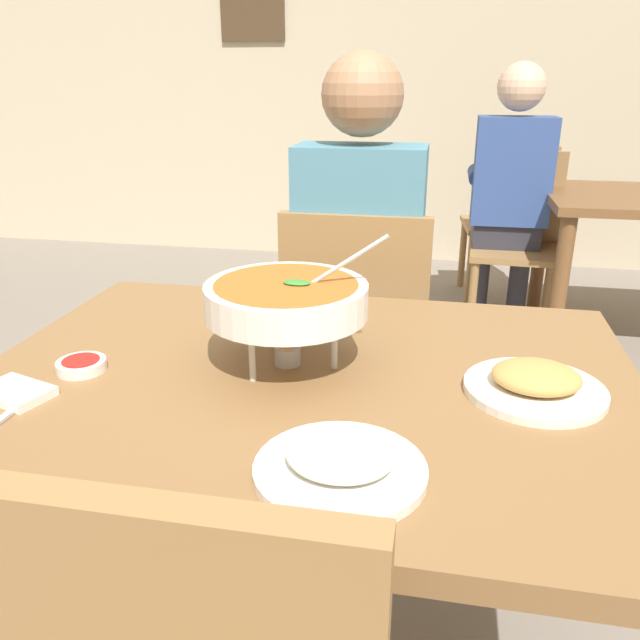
# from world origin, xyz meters

# --- Properties ---
(cafe_rear_partition) EXTENTS (10.00, 0.10, 3.00)m
(cafe_rear_partition) POSITION_xyz_m (0.00, 3.55, 1.50)
(cafe_rear_partition) COLOR beige
(cafe_rear_partition) RESTS_ON ground_plane
(dining_table_main) EXTENTS (1.21, 0.92, 0.73)m
(dining_table_main) POSITION_xyz_m (0.00, 0.00, 0.63)
(dining_table_main) COLOR brown
(dining_table_main) RESTS_ON ground_plane
(chair_diner_main) EXTENTS (0.44, 0.44, 0.90)m
(chair_diner_main) POSITION_xyz_m (-0.00, 0.75, 0.51)
(chair_diner_main) COLOR olive
(chair_diner_main) RESTS_ON ground_plane
(diner_main) EXTENTS (0.40, 0.45, 1.31)m
(diner_main) POSITION_xyz_m (0.00, 0.78, 0.75)
(diner_main) COLOR #2D2D38
(diner_main) RESTS_ON ground_plane
(curry_bowl) EXTENTS (0.33, 0.30, 0.26)m
(curry_bowl) POSITION_xyz_m (-0.04, 0.04, 0.86)
(curry_bowl) COLOR silver
(curry_bowl) RESTS_ON dining_table_main
(rice_plate) EXTENTS (0.24, 0.24, 0.06)m
(rice_plate) POSITION_xyz_m (0.12, -0.30, 0.75)
(rice_plate) COLOR white
(rice_plate) RESTS_ON dining_table_main
(appetizer_plate) EXTENTS (0.24, 0.24, 0.06)m
(appetizer_plate) POSITION_xyz_m (0.41, -0.00, 0.75)
(appetizer_plate) COLOR white
(appetizer_plate) RESTS_ON dining_table_main
(sauce_dish) EXTENTS (0.09, 0.09, 0.02)m
(sauce_dish) POSITION_xyz_m (-0.41, -0.06, 0.74)
(sauce_dish) COLOR white
(sauce_dish) RESTS_ON dining_table_main
(napkin_folded) EXTENTS (0.14, 0.11, 0.02)m
(napkin_folded) POSITION_xyz_m (-0.47, -0.18, 0.74)
(napkin_folded) COLOR white
(napkin_folded) RESTS_ON dining_table_main
(spoon_utensil) EXTENTS (0.01, 0.17, 0.01)m
(spoon_utensil) POSITION_xyz_m (-0.44, -0.23, 0.74)
(spoon_utensil) COLOR silver
(spoon_utensil) RESTS_ON dining_table_main
(chair_bg_middle) EXTENTS (0.46, 0.46, 0.90)m
(chair_bg_middle) POSITION_xyz_m (0.61, 2.24, 0.51)
(chair_bg_middle) COLOR olive
(chair_bg_middle) RESTS_ON ground_plane
(chair_bg_right) EXTENTS (0.48, 0.48, 0.90)m
(chair_bg_right) POSITION_xyz_m (0.67, 2.74, 0.51)
(chair_bg_right) COLOR olive
(chair_bg_right) RESTS_ON ground_plane
(patron_bg_middle) EXTENTS (0.40, 0.45, 1.31)m
(patron_bg_middle) POSITION_xyz_m (0.54, 2.22, 0.75)
(patron_bg_middle) COLOR #2D2D38
(patron_bg_middle) RESTS_ON ground_plane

